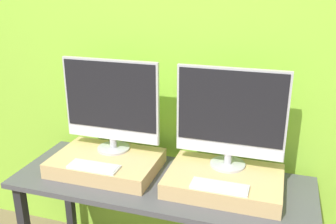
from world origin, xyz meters
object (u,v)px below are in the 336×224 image
(monitor_left, at_px, (111,104))
(monitor_right, at_px, (230,116))
(keyboard_left, at_px, (94,166))
(keyboard_right, at_px, (220,187))

(monitor_left, distance_m, monitor_right, 0.68)
(keyboard_left, height_order, monitor_right, monitor_right)
(monitor_left, xyz_separation_m, keyboard_left, (0.00, -0.24, -0.28))
(monitor_right, bearing_deg, monitor_left, 180.00)
(monitor_right, relative_size, keyboard_right, 2.05)
(keyboard_left, distance_m, keyboard_right, 0.68)
(monitor_left, height_order, monitor_right, same)
(keyboard_right, bearing_deg, monitor_left, 160.25)
(monitor_left, distance_m, keyboard_left, 0.37)
(keyboard_left, bearing_deg, monitor_right, 19.75)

